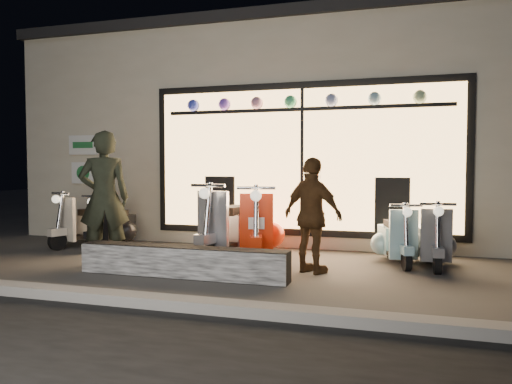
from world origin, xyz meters
TOP-DOWN VIEW (x-y plane):
  - ground at (0.00, 0.00)m, footprint 40.00×40.00m
  - kerb at (0.00, -2.00)m, footprint 40.00×0.25m
  - shop_building at (0.00, 4.98)m, footprint 10.20×6.23m
  - graffiti_barrier at (-0.23, -0.65)m, footprint 2.82×0.28m
  - scooter_silver at (-0.16, 1.03)m, footprint 0.66×1.58m
  - scooter_red at (0.27, 1.07)m, footprint 0.74×1.54m
  - scooter_black at (-2.46, 1.23)m, footprint 0.41×1.27m
  - scooter_cream at (-2.93, 1.24)m, footprint 0.72×1.31m
  - scooter_blue at (2.37, 1.19)m, footprint 0.60×1.23m
  - scooter_grey at (2.89, 1.14)m, footprint 0.45×1.27m
  - man at (-1.71, -0.18)m, footprint 0.85×0.76m
  - woman at (1.33, 0.08)m, footprint 0.98×0.74m

SIDE VIEW (x-z plane):
  - ground at x=0.00m, z-range 0.00..0.00m
  - kerb at x=0.00m, z-range 0.00..0.12m
  - graffiti_barrier at x=-0.23m, z-range 0.00..0.40m
  - scooter_blue at x=2.37m, z-range -0.09..0.79m
  - scooter_grey at x=2.89m, z-range -0.09..0.82m
  - scooter_black at x=-2.46m, z-range -0.09..0.82m
  - scooter_cream at x=-2.93m, z-range -0.09..0.85m
  - scooter_red at x=0.27m, z-range -0.11..0.99m
  - scooter_silver at x=-0.16m, z-range -0.11..1.01m
  - woman at x=1.33m, z-range 0.00..1.55m
  - man at x=-1.71m, z-range 0.00..1.95m
  - shop_building at x=0.00m, z-range 0.00..4.20m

